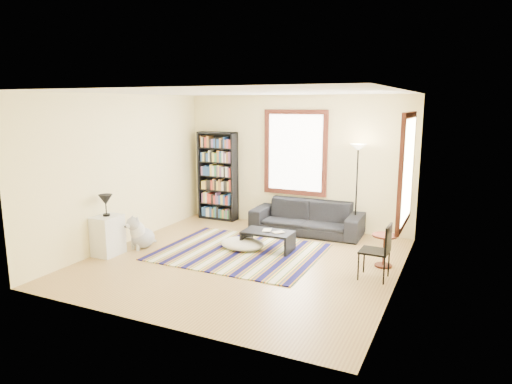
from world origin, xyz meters
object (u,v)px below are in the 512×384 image
at_px(floor_lamp, 356,192).
at_px(side_table, 384,251).
at_px(floor_cushion, 242,244).
at_px(white_cabinet, 108,235).
at_px(coffee_table, 268,241).
at_px(folding_chair, 374,251).
at_px(sofa, 307,217).
at_px(dog, 143,232).
at_px(bookshelf, 218,176).

distance_m(floor_lamp, side_table, 1.77).
height_order(floor_lamp, side_table, floor_lamp).
relative_size(floor_cushion, white_cabinet, 1.18).
bearing_deg(coffee_table, floor_lamp, 49.94).
bearing_deg(white_cabinet, floor_lamp, 37.71).
distance_m(coffee_table, folding_chair, 2.08).
relative_size(floor_cushion, folding_chair, 0.96).
relative_size(coffee_table, side_table, 1.67).
bearing_deg(floor_lamp, floor_cushion, -136.35).
bearing_deg(coffee_table, sofa, 78.96).
distance_m(side_table, dog, 4.29).
bearing_deg(coffee_table, white_cabinet, -150.38).
height_order(bookshelf, dog, bookshelf).
bearing_deg(coffee_table, floor_cushion, -163.11).
bearing_deg(floor_cushion, floor_lamp, 43.65).
relative_size(floor_lamp, dog, 3.04).
distance_m(bookshelf, floor_lamp, 3.21).
bearing_deg(side_table, sofa, 143.14).
relative_size(floor_cushion, side_table, 1.53).
relative_size(sofa, dog, 3.68).
bearing_deg(white_cabinet, sofa, 45.37).
xyz_separation_m(bookshelf, floor_lamp, (3.20, -0.17, -0.07)).
distance_m(bookshelf, white_cabinet, 3.15).
bearing_deg(floor_lamp, side_table, -60.71).
xyz_separation_m(bookshelf, coffee_table, (1.96, -1.65, -0.82)).
relative_size(folding_chair, dog, 1.41).
distance_m(sofa, coffee_table, 1.41).
xyz_separation_m(white_cabinet, dog, (0.30, 0.58, -0.04)).
distance_m(sofa, floor_lamp, 1.15).
bearing_deg(dog, floor_cushion, 35.01).
distance_m(bookshelf, side_table, 4.38).
relative_size(sofa, bookshelf, 1.13).
distance_m(floor_lamp, white_cabinet, 4.72).
bearing_deg(bookshelf, white_cabinet, -99.20).
bearing_deg(floor_cushion, dog, -158.17).
bearing_deg(sofa, bookshelf, 171.66).
xyz_separation_m(sofa, bookshelf, (-2.23, 0.27, 0.67)).
height_order(sofa, dog, sofa).
bearing_deg(folding_chair, side_table, 86.87).
relative_size(bookshelf, floor_lamp, 1.08).
relative_size(side_table, white_cabinet, 0.77).
height_order(folding_chair, dog, folding_chair).
relative_size(sofa, coffee_table, 2.50).
relative_size(coffee_table, folding_chair, 1.05).
relative_size(coffee_table, white_cabinet, 1.29).
xyz_separation_m(coffee_table, folding_chair, (1.99, -0.55, 0.25)).
height_order(side_table, dog, dog).
relative_size(side_table, dog, 0.88).
distance_m(floor_lamp, folding_chair, 2.22).
height_order(sofa, white_cabinet, white_cabinet).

